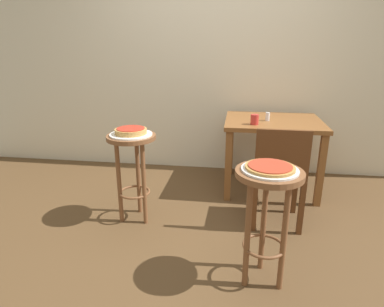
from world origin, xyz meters
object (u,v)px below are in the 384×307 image
serving_plate_foreground (270,170)px  cup_near_edge (255,120)px  pizza_foreground (270,167)px  wooden_chair (279,173)px  stool_middle (133,158)px  dining_table (273,131)px  pizza_middle (131,131)px  condiment_shaker (268,117)px  serving_plate_middle (131,134)px  stool_foreground (267,202)px

serving_plate_foreground → cup_near_edge: bearing=92.0°
pizza_foreground → wooden_chair: (0.15, 0.71, -0.31)m
stool_middle → pizza_foreground: bearing=-31.7°
dining_table → wooden_chair: 0.78m
pizza_middle → wooden_chair: size_ratio=0.30×
dining_table → condiment_shaker: condiment_shaker is taller
serving_plate_middle → cup_near_edge: bearing=31.1°
pizza_middle → dining_table: (1.19, 0.83, -0.16)m
dining_table → wooden_chair: (-0.00, -0.76, -0.15)m
stool_middle → dining_table: (1.19, 0.83, 0.07)m
serving_plate_foreground → stool_middle: 1.24m
serving_plate_foreground → dining_table: serving_plate_foreground is taller
serving_plate_foreground → condiment_shaker: (0.09, 1.43, 0.02)m
pizza_foreground → pizza_middle: bearing=148.3°
pizza_foreground → stool_middle: 1.24m
serving_plate_foreground → pizza_foreground: 0.02m
serving_plate_foreground → stool_middle: (-1.04, 0.64, -0.20)m
wooden_chair → condiment_shaker: bearing=94.6°
pizza_middle → serving_plate_foreground: bearing=-31.7°
dining_table → condiment_shaker: (-0.06, -0.05, 0.15)m
stool_middle → cup_near_edge: bearing=31.1°
serving_plate_middle → wooden_chair: size_ratio=0.40×
pizza_foreground → stool_foreground: bearing=161.6°
stool_foreground → pizza_middle: 1.24m
cup_near_edge → wooden_chair: 0.65m
stool_middle → condiment_shaker: condiment_shaker is taller
stool_foreground → serving_plate_middle: (-1.04, 0.64, 0.20)m
pizza_foreground → wooden_chair: bearing=78.2°
condiment_shaker → wooden_chair: 0.78m
stool_foreground → serving_plate_foreground: bearing=-26.6°
serving_plate_middle → stool_middle: bearing=-26.6°
serving_plate_foreground → pizza_middle: 1.22m
wooden_chair → serving_plate_foreground: bearing=-101.8°
condiment_shaker → cup_near_edge: bearing=-125.6°
stool_middle → cup_near_edge: (0.99, 0.60, 0.22)m
stool_middle → dining_table: stool_middle is taller
serving_plate_foreground → condiment_shaker: size_ratio=4.05×
pizza_middle → condiment_shaker: condiment_shaker is taller
pizza_foreground → condiment_shaker: (0.09, 1.43, -0.00)m
pizza_middle → cup_near_edge: cup_near_edge is taller
stool_middle → wooden_chair: size_ratio=0.88×
serving_plate_middle → wooden_chair: bearing=3.3°
stool_middle → stool_foreground: bearing=-31.7°
serving_plate_foreground → wooden_chair: bearing=78.2°
dining_table → wooden_chair: size_ratio=1.11×
pizza_foreground → dining_table: (0.15, 1.47, -0.15)m
stool_foreground → pizza_foreground: (0.00, -0.00, 0.22)m
stool_middle → serving_plate_middle: serving_plate_middle is taller
pizza_middle → wooden_chair: 1.23m
dining_table → pizza_foreground: bearing=-95.9°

